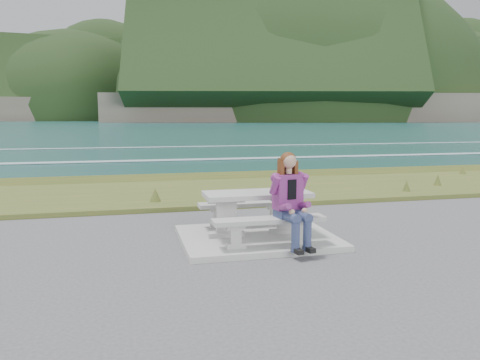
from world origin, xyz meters
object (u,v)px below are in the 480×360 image
(bench_landward, at_px, (269,224))
(bench_seaward, at_px, (247,207))
(seated_woman, at_px, (293,213))
(picnic_table, at_px, (257,202))

(bench_landward, distance_m, bench_seaward, 1.40)
(bench_landward, xyz_separation_m, seated_woman, (0.33, -0.14, 0.19))
(bench_landward, relative_size, seated_woman, 1.22)
(bench_landward, xyz_separation_m, bench_seaward, (0.00, 1.40, 0.00))
(bench_landward, bearing_deg, bench_seaward, 90.00)
(bench_seaward, relative_size, seated_woman, 1.22)
(picnic_table, relative_size, bench_landward, 1.00)
(picnic_table, bearing_deg, bench_landward, -90.00)
(picnic_table, distance_m, bench_landward, 0.74)
(picnic_table, height_order, bench_seaward, picnic_table)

